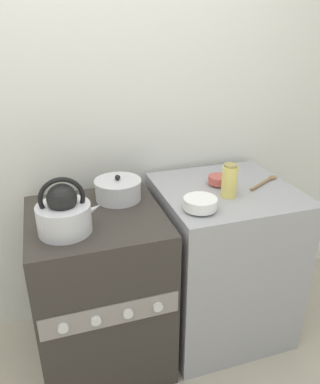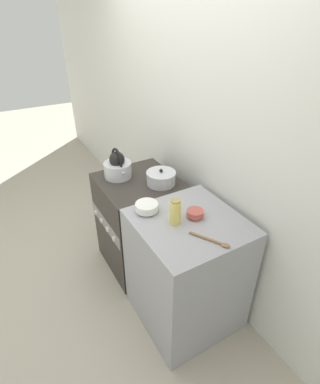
{
  "view_description": "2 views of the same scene",
  "coord_description": "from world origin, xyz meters",
  "px_view_note": "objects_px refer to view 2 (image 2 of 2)",
  "views": [
    {
      "loc": [
        -0.19,
        -1.26,
        1.7
      ],
      "look_at": [
        0.33,
        0.33,
        0.94
      ],
      "focal_mm": 35.0,
      "sensor_mm": 36.0,
      "label": 1
    },
    {
      "loc": [
        1.94,
        -0.6,
        2.08
      ],
      "look_at": [
        0.32,
        0.34,
        0.92
      ],
      "focal_mm": 28.0,
      "sensor_mm": 36.0,
      "label": 2
    }
  ],
  "objects_px": {
    "small_ceramic_bowl": "(195,213)",
    "storage_jar": "(175,212)",
    "stove": "(140,223)",
    "cooking_pot": "(161,178)",
    "kettle": "(118,167)",
    "enamel_bowl": "(147,207)"
  },
  "relations": [
    {
      "from": "cooking_pot",
      "to": "small_ceramic_bowl",
      "type": "xyz_separation_m",
      "value": [
        0.53,
        -0.05,
        0.01
      ]
    },
    {
      "from": "cooking_pot",
      "to": "storage_jar",
      "type": "xyz_separation_m",
      "value": [
        0.52,
        -0.2,
        0.06
      ]
    },
    {
      "from": "enamel_bowl",
      "to": "small_ceramic_bowl",
      "type": "xyz_separation_m",
      "value": [
        0.21,
        0.24,
        -0.01
      ]
    },
    {
      "from": "stove",
      "to": "enamel_bowl",
      "type": "bearing_deg",
      "value": -18.98
    },
    {
      "from": "small_ceramic_bowl",
      "to": "storage_jar",
      "type": "relative_size",
      "value": 0.66
    },
    {
      "from": "enamel_bowl",
      "to": "stove",
      "type": "bearing_deg",
      "value": 161.02
    },
    {
      "from": "small_ceramic_bowl",
      "to": "cooking_pot",
      "type": "bearing_deg",
      "value": 174.35
    },
    {
      "from": "stove",
      "to": "small_ceramic_bowl",
      "type": "height_order",
      "value": "small_ceramic_bowl"
    },
    {
      "from": "cooking_pot",
      "to": "enamel_bowl",
      "type": "relative_size",
      "value": 1.51
    },
    {
      "from": "stove",
      "to": "small_ceramic_bowl",
      "type": "bearing_deg",
      "value": 7.19
    },
    {
      "from": "stove",
      "to": "storage_jar",
      "type": "distance_m",
      "value": 0.86
    },
    {
      "from": "cooking_pot",
      "to": "enamel_bowl",
      "type": "bearing_deg",
      "value": -42.89
    },
    {
      "from": "storage_jar",
      "to": "enamel_bowl",
      "type": "bearing_deg",
      "value": -153.53
    },
    {
      "from": "kettle",
      "to": "storage_jar",
      "type": "xyz_separation_m",
      "value": [
        0.8,
        0.05,
        0.02
      ]
    },
    {
      "from": "kettle",
      "to": "enamel_bowl",
      "type": "distance_m",
      "value": 0.61
    },
    {
      "from": "cooking_pot",
      "to": "enamel_bowl",
      "type": "xyz_separation_m",
      "value": [
        0.32,
        -0.3,
        0.01
      ]
    },
    {
      "from": "enamel_bowl",
      "to": "storage_jar",
      "type": "bearing_deg",
      "value": 26.47
    },
    {
      "from": "kettle",
      "to": "cooking_pot",
      "type": "distance_m",
      "value": 0.38
    },
    {
      "from": "stove",
      "to": "cooking_pot",
      "type": "xyz_separation_m",
      "value": [
        0.14,
        0.14,
        0.49
      ]
    },
    {
      "from": "small_ceramic_bowl",
      "to": "storage_jar",
      "type": "distance_m",
      "value": 0.16
    },
    {
      "from": "small_ceramic_bowl",
      "to": "storage_jar",
      "type": "height_order",
      "value": "storage_jar"
    },
    {
      "from": "kettle",
      "to": "small_ceramic_bowl",
      "type": "height_order",
      "value": "kettle"
    }
  ]
}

